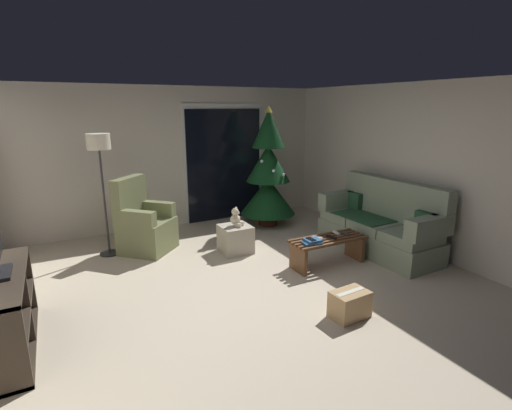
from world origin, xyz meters
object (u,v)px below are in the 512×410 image
Objects in this scene: christmas_tree at (268,174)px; teddy_bear_cream at (236,218)px; remote_white at (336,233)px; cell_phone at (311,239)px; remote_graphite at (345,234)px; floor_lamp at (100,154)px; remote_black at (332,237)px; armchair at (144,225)px; coffee_table at (328,247)px; cardboard_box_taped_mid_floor at (350,304)px; teddy_bear_honey_by_tree at (239,227)px; remote_silver at (318,238)px; ottoman at (235,239)px; media_shelf at (1,318)px; book_stack at (312,241)px; couch at (381,225)px.

christmas_tree reaches higher than teddy_bear_cream.
remote_white is at bearing -39.78° from teddy_bear_cream.
cell_phone is 0.50× the size of teddy_bear_cream.
remote_graphite is 3.63m from floor_lamp.
remote_black is 0.14× the size of armchair.
cell_phone is at bearing -169.74° from coffee_table.
cardboard_box_taped_mid_floor is at bearing 66.31° from remote_white.
armchair is at bearing -179.09° from teddy_bear_honey_by_tree.
remote_black is 2.79m from armchair.
remote_black is 0.55× the size of teddy_bear_cream.
cell_phone is (-0.19, -0.11, 0.05)m from remote_silver.
armchair is 2.57× the size of ottoman.
christmas_tree is 7.58× the size of teddy_bear_honey_by_tree.
cardboard_box_taped_mid_floor is at bearing -118.59° from coffee_table.
remote_silver is 0.07× the size of christmas_tree.
teddy_bear_cream is at bearing -30.73° from armchair.
teddy_bear_cream is at bearing -138.54° from christmas_tree.
remote_silver is at bearing 4.16° from media_shelf.
teddy_bear_honey_by_tree is at bearing 31.50° from media_shelf.
remote_graphite is 0.59× the size of book_stack.
remote_graphite is 2.99m from armchair.
armchair reaches higher than cardboard_box_taped_mid_floor.
armchair is (-2.31, -0.27, -0.55)m from christmas_tree.
cell_phone is at bearing 74.52° from cardboard_box_taped_mid_floor.
coffee_table is 0.39m from cell_phone.
teddy_bear_honey_by_tree is at bearing -161.53° from christmas_tree.
christmas_tree is 7.58× the size of teddy_bear_cream.
remote_black is at bearing -35.00° from floor_lamp.
remote_black is 1.91m from teddy_bear_honey_by_tree.
couch is 12.55× the size of remote_black.
teddy_bear_honey_by_tree is at bearing 92.26° from remote_black.
armchair is (-2.16, 1.77, -0.01)m from remote_black.
cardboard_box_taped_mid_floor is at bearing -143.33° from couch.
remote_silver is at bearing -178.30° from couch.
coffee_table is 0.62× the size of floor_lamp.
teddy_bear_cream reaches higher than remote_black.
armchair is 3.96× the size of teddy_bear_honey_by_tree.
teddy_bear_cream is (0.01, -0.01, 0.33)m from ottoman.
remote_white is 1.50m from ottoman.
cell_phone is at bearing 2.62° from media_shelf.
ottoman reaches higher than cardboard_box_taped_mid_floor.
floor_lamp is at bearing 60.86° from media_shelf.
armchair is (-3.18, 1.67, 0.00)m from couch.
remote_silver is 0.23m from cell_phone.
book_stack is (-0.18, -0.11, 0.02)m from remote_silver.
cell_phone is 0.07× the size of christmas_tree.
christmas_tree is 4.61m from media_shelf.
book_stack is 1.83× the size of cell_phone.
media_shelf is at bearing -156.14° from ottoman.
cardboard_box_taped_mid_floor reaches higher than teddy_bear_honey_by_tree.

